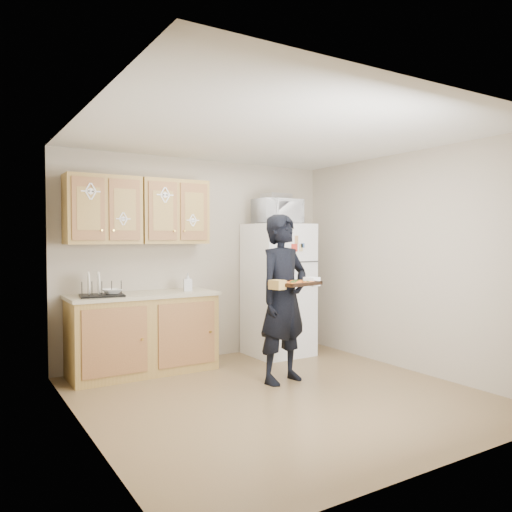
% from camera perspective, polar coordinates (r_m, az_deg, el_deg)
% --- Properties ---
extents(floor, '(3.60, 3.60, 0.00)m').
position_cam_1_polar(floor, '(4.99, 2.77, -15.63)').
color(floor, brown).
rests_on(floor, ground).
extents(ceiling, '(3.60, 3.60, 0.00)m').
position_cam_1_polar(ceiling, '(4.86, 2.82, 13.75)').
color(ceiling, silver).
rests_on(ceiling, wall_back).
extents(wall_back, '(3.60, 0.04, 2.50)m').
position_cam_1_polar(wall_back, '(6.33, -6.47, -0.38)').
color(wall_back, '#B6A994').
rests_on(wall_back, floor).
extents(wall_front, '(3.60, 0.04, 2.50)m').
position_cam_1_polar(wall_front, '(3.44, 20.06, -2.48)').
color(wall_front, '#B6A994').
rests_on(wall_front, floor).
extents(wall_left, '(0.04, 3.60, 2.50)m').
position_cam_1_polar(wall_left, '(4.03, -18.84, -1.82)').
color(wall_left, '#B6A994').
rests_on(wall_left, floor).
extents(wall_right, '(0.04, 3.60, 2.50)m').
position_cam_1_polar(wall_right, '(5.97, 17.20, -0.60)').
color(wall_right, '#B6A994').
rests_on(wall_right, floor).
extents(refrigerator, '(0.75, 0.70, 1.70)m').
position_cam_1_polar(refrigerator, '(6.50, 2.56, -3.84)').
color(refrigerator, white).
rests_on(refrigerator, floor).
extents(base_cabinet, '(1.60, 0.60, 0.86)m').
position_cam_1_polar(base_cabinet, '(5.81, -12.77, -8.78)').
color(base_cabinet, olive).
rests_on(base_cabinet, floor).
extents(countertop, '(1.64, 0.64, 0.04)m').
position_cam_1_polar(countertop, '(5.74, -12.80, -4.36)').
color(countertop, '#BAB08F').
rests_on(countertop, base_cabinet).
extents(upper_cab_left, '(0.80, 0.33, 0.75)m').
position_cam_1_polar(upper_cab_left, '(5.73, -17.12, 5.05)').
color(upper_cab_left, olive).
rests_on(upper_cab_left, wall_back).
extents(upper_cab_right, '(0.80, 0.33, 0.75)m').
position_cam_1_polar(upper_cab_right, '(5.99, -9.47, 4.98)').
color(upper_cab_right, olive).
rests_on(upper_cab_right, wall_back).
extents(cereal_box, '(0.20, 0.07, 0.32)m').
position_cam_1_polar(cereal_box, '(7.09, 4.93, -8.99)').
color(cereal_box, gold).
rests_on(cereal_box, floor).
extents(person, '(0.72, 0.55, 1.77)m').
position_cam_1_polar(person, '(5.27, 3.16, -4.85)').
color(person, black).
rests_on(person, floor).
extents(baking_tray, '(0.51, 0.42, 0.04)m').
position_cam_1_polar(baking_tray, '(4.98, 4.50, -3.21)').
color(baking_tray, black).
rests_on(baking_tray, person).
extents(pizza_front_left, '(0.15, 0.15, 0.02)m').
position_cam_1_polar(pizza_front_left, '(4.85, 4.34, -3.15)').
color(pizza_front_left, orange).
rests_on(pizza_front_left, baking_tray).
extents(pizza_front_right, '(0.15, 0.15, 0.02)m').
position_cam_1_polar(pizza_front_right, '(5.01, 5.95, -2.99)').
color(pizza_front_right, orange).
rests_on(pizza_front_right, baking_tray).
extents(pizza_back_left, '(0.15, 0.15, 0.02)m').
position_cam_1_polar(pizza_back_left, '(4.95, 3.04, -3.04)').
color(pizza_back_left, orange).
rests_on(pizza_back_left, baking_tray).
extents(pizza_back_right, '(0.15, 0.15, 0.02)m').
position_cam_1_polar(pizza_back_right, '(5.10, 4.66, -2.89)').
color(pizza_back_right, orange).
rests_on(pizza_back_right, baking_tray).
extents(pizza_center, '(0.15, 0.15, 0.02)m').
position_cam_1_polar(pizza_center, '(4.98, 4.50, -3.02)').
color(pizza_center, orange).
rests_on(pizza_center, baking_tray).
extents(microwave, '(0.57, 0.39, 0.32)m').
position_cam_1_polar(microwave, '(6.41, 2.47, 5.10)').
color(microwave, white).
rests_on(microwave, refrigerator).
extents(foil_pan, '(0.36, 0.27, 0.07)m').
position_cam_1_polar(foil_pan, '(6.45, 2.35, 6.82)').
color(foil_pan, silver).
rests_on(foil_pan, microwave).
extents(dish_rack, '(0.49, 0.39, 0.18)m').
position_cam_1_polar(dish_rack, '(5.53, -17.20, -3.51)').
color(dish_rack, black).
rests_on(dish_rack, countertop).
extents(bowl, '(0.23, 0.23, 0.05)m').
position_cam_1_polar(bowl, '(5.56, -16.13, -3.89)').
color(bowl, white).
rests_on(bowl, dish_rack).
extents(soap_bottle, '(0.12, 0.12, 0.21)m').
position_cam_1_polar(soap_bottle, '(5.86, -7.82, -2.96)').
color(soap_bottle, white).
rests_on(soap_bottle, countertop).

